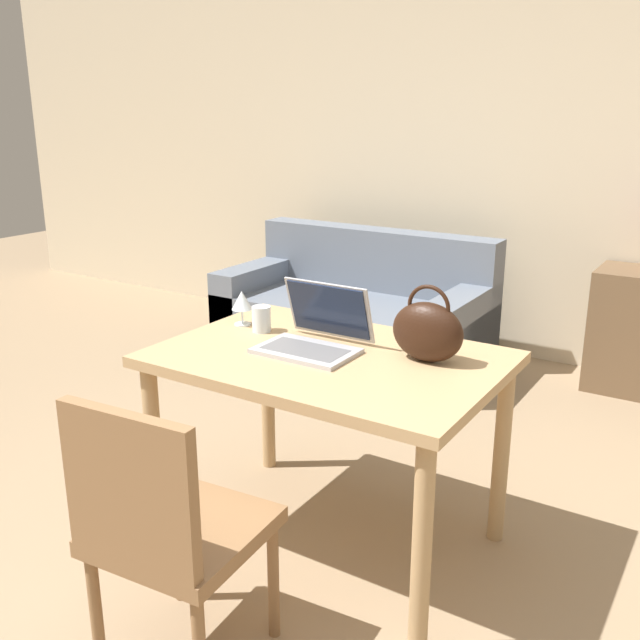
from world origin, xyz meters
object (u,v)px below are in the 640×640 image
at_px(couch, 355,317).
at_px(laptop, 317,331).
at_px(wine_glass, 242,301).
at_px(handbag, 428,331).
at_px(chair, 165,524).
at_px(drinking_glass, 261,319).

relative_size(couch, laptop, 4.81).
distance_m(couch, wine_glass, 1.86).
distance_m(laptop, handbag, 0.41).
relative_size(chair, laptop, 2.51).
height_order(couch, handbag, handbag).
bearing_deg(drinking_glass, handbag, 2.85).
bearing_deg(drinking_glass, chair, -69.84).
relative_size(drinking_glass, handbag, 0.37).
bearing_deg(chair, laptop, 88.26).
height_order(couch, drinking_glass, drinking_glass).
distance_m(chair, couch, 2.79).
distance_m(couch, drinking_glass, 1.90).
height_order(chair, couch, chair).
bearing_deg(chair, drinking_glass, 105.70).
distance_m(drinking_glass, handbag, 0.69).
bearing_deg(chair, couch, 104.26).
bearing_deg(laptop, handbag, 11.71).
bearing_deg(wine_glass, drinking_glass, -13.17).
relative_size(chair, handbag, 3.22).
bearing_deg(chair, handbag, 64.44).
xyz_separation_m(chair, couch, (-0.89, 2.63, -0.21)).
distance_m(chair, wine_glass, 1.08).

